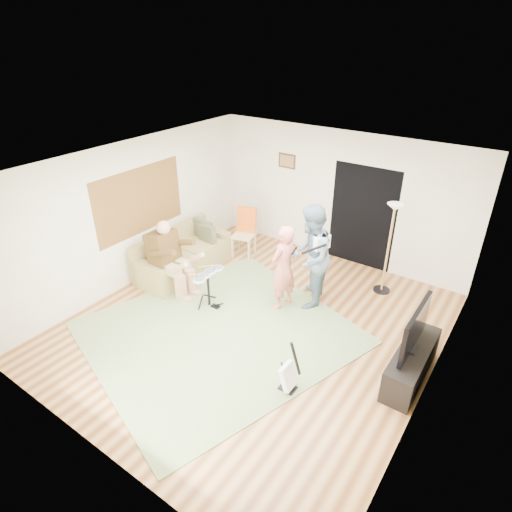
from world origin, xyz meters
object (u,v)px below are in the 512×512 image
Objects in this scene: drum_kit at (209,291)px; singer at (283,268)px; guitarist at (310,257)px; torchiere_lamp at (391,233)px; guitar_spare at (289,377)px; sofa at (181,258)px; dining_chair at (245,239)px; tv_cabinet at (411,364)px; television at (415,328)px.

drum_kit is 0.45× the size of singer.
guitarist reaches higher than torchiere_lamp.
guitar_spare is at bearing 2.41° from guitarist.
torchiere_lamp reaches higher than drum_kit.
sofa is at bearing -79.28° from singer.
dining_chair is (-2.83, 2.85, 0.13)m from guitar_spare.
drum_kit is 0.50× the size of tv_cabinet.
dining_chair is 4.42m from television.
torchiere_lamp is (2.36, 2.24, 0.90)m from drum_kit.
tv_cabinet is (4.79, -0.38, -0.03)m from sofa.
guitarist is at bearing 38.10° from drum_kit.
guitarist reaches higher than television.
singer is 2.02m from torchiere_lamp.
guitarist is 2.36m from tv_cabinet.
singer is 1.50× the size of dining_chair.
television is at bearing 87.53° from singer.
singer is at bearing 34.46° from drum_kit.
torchiere_lamp is at bearing 120.03° from tv_cabinet.
drum_kit is at bearing -175.48° from television.
torchiere_lamp is (0.97, 1.14, 0.27)m from guitarist.
dining_chair reaches higher than drum_kit.
guitar_spare is 0.60× the size of tv_cabinet.
guitar_spare is at bearing -136.02° from television.
guitar_spare is 3.31m from torchiere_lamp.
drum_kit is at bearing -26.72° from sofa.
guitarist is at bearing 112.12° from guitar_spare.
torchiere_lamp is 1.68× the size of dining_chair.
sofa is at bearing 153.28° from drum_kit.
drum_kit is 0.38× the size of guitarist.
singer is 2.53m from tv_cabinet.
television is (4.07, -1.66, 0.48)m from dining_chair.
guitarist is 1.76× the size of television.
drum_kit is 1.39m from singer.
sofa is 2.42m from singer.
singer reaches higher than dining_chair.
sofa is at bearing -133.15° from dining_chair.
dining_chair reaches higher than sofa.
television is (2.38, -0.46, 0.07)m from singer.
dining_chair is (-1.70, 1.19, -0.41)m from singer.
dining_chair is (-2.99, -0.30, -0.83)m from torchiere_lamp.
guitarist is (1.39, 1.09, 0.63)m from drum_kit.
sofa is 1.96× the size of dining_chair.
guitar_spare reaches higher than sofa.
tv_cabinet is (2.11, -0.82, -0.68)m from guitarist.
television is (2.06, -0.82, -0.08)m from guitarist.
sofa is 3.84m from guitar_spare.
tv_cabinet is at bearing -4.50° from sofa.
torchiere_lamp is at bearing 43.41° from drum_kit.
guitar_spare is (3.50, -1.57, -0.04)m from sofa.
television reaches higher than dining_chair.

